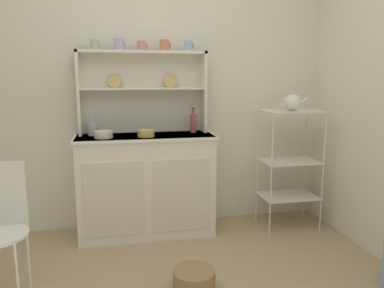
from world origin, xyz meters
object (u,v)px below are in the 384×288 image
at_px(cup_sage_0, 95,45).
at_px(utensil_jar, 93,129).
at_px(jam_bottle, 193,122).
at_px(hutch_cabinet, 146,184).
at_px(porcelain_teapot, 292,102).
at_px(bakers_rack, 290,156).
at_px(bowl_mixing_large, 103,134).
at_px(floor_basket, 194,280).
at_px(hutch_shelf_unit, 143,86).

height_order(cup_sage_0, utensil_jar, cup_sage_0).
distance_m(jam_bottle, utensil_jar, 0.86).
height_order(hutch_cabinet, porcelain_teapot, porcelain_teapot).
bearing_deg(bakers_rack, utensil_jar, 174.17).
bearing_deg(cup_sage_0, bakers_rack, -7.50).
xyz_separation_m(hutch_cabinet, utensil_jar, (-0.43, 0.08, 0.48)).
bearing_deg(porcelain_teapot, cup_sage_0, 172.49).
xyz_separation_m(cup_sage_0, jam_bottle, (0.81, -0.04, -0.65)).
height_order(bakers_rack, bowl_mixing_large, bakers_rack).
height_order(bakers_rack, floor_basket, bakers_rack).
bearing_deg(porcelain_teapot, jam_bottle, 167.81).
bearing_deg(floor_basket, jam_bottle, 78.63).
bearing_deg(jam_bottle, cup_sage_0, 177.46).
height_order(floor_basket, bowl_mixing_large, bowl_mixing_large).
bearing_deg(hutch_cabinet, cup_sage_0, 162.29).
distance_m(hutch_cabinet, bowl_mixing_large, 0.57).
bearing_deg(bowl_mixing_large, bakers_rack, -0.80).
relative_size(bakers_rack, porcelain_teapot, 4.55).
bearing_deg(utensil_jar, hutch_cabinet, -10.30).
distance_m(bowl_mixing_large, jam_bottle, 0.79).
bearing_deg(bakers_rack, bowl_mixing_large, 179.20).
height_order(bowl_mixing_large, jam_bottle, jam_bottle).
relative_size(bowl_mixing_large, utensil_jar, 0.64).
height_order(floor_basket, jam_bottle, jam_bottle).
bearing_deg(bowl_mixing_large, hutch_cabinet, 12.21).
height_order(utensil_jar, porcelain_teapot, porcelain_teapot).
relative_size(hutch_cabinet, bowl_mixing_large, 7.88).
xyz_separation_m(hutch_cabinet, floor_basket, (0.22, -0.95, -0.38)).
xyz_separation_m(hutch_shelf_unit, utensil_jar, (-0.43, -0.09, -0.35)).
distance_m(bakers_rack, jam_bottle, 0.91).
distance_m(floor_basket, cup_sage_0, 1.97).
distance_m(hutch_cabinet, hutch_shelf_unit, 0.85).
distance_m(jam_bottle, porcelain_teapot, 0.88).
xyz_separation_m(cup_sage_0, bowl_mixing_large, (0.04, -0.20, -0.71)).
bearing_deg(floor_basket, bakers_rack, 39.21).
distance_m(bowl_mixing_large, utensil_jar, 0.18).
relative_size(floor_basket, porcelain_teapot, 1.17).
bearing_deg(jam_bottle, floor_basket, -101.37).
bearing_deg(cup_sage_0, hutch_shelf_unit, 6.32).
bearing_deg(hutch_shelf_unit, jam_bottle, -10.36).
bearing_deg(hutch_cabinet, floor_basket, -77.04).
distance_m(hutch_shelf_unit, cup_sage_0, 0.51).
bearing_deg(utensil_jar, jam_bottle, 0.56).
distance_m(cup_sage_0, bowl_mixing_large, 0.74).
bearing_deg(utensil_jar, cup_sage_0, 43.89).
xyz_separation_m(floor_basket, utensil_jar, (-0.65, 1.03, 0.86)).
xyz_separation_m(bakers_rack, bowl_mixing_large, (-1.61, 0.02, 0.24)).
bearing_deg(cup_sage_0, utensil_jar, -136.11).
distance_m(hutch_cabinet, floor_basket, 1.05).
bearing_deg(bowl_mixing_large, jam_bottle, 11.74).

